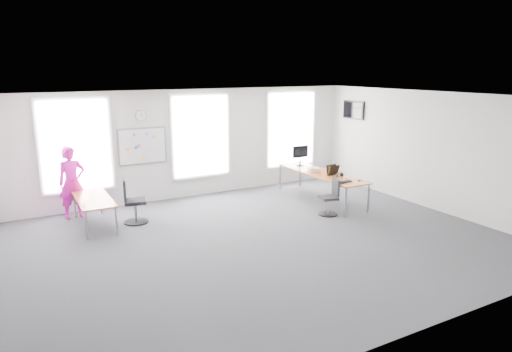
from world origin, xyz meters
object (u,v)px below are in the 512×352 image
chair_left (132,204)px  person (72,182)px  desk_right (321,174)px  keyboard (344,182)px  headphones (339,175)px  chair_right (330,199)px  monitor (300,154)px  desk_left (93,200)px

chair_left → person: size_ratio=0.61×
chair_left → person: bearing=57.1°
desk_right → person: (-6.18, 1.65, 0.16)m
keyboard → headphones: headphones is taller
keyboard → person: bearing=142.9°
chair_right → person: size_ratio=0.51×
person → keyboard: (6.03, -2.83, -0.10)m
person → keyboard: person is taller
desk_right → monitor: 1.12m
chair_left → desk_right: bearing=-85.0°
chair_left → keyboard: bearing=-98.2°
chair_right → person: (-5.60, 2.85, 0.48)m
keyboard → chair_left: bearing=148.7°
chair_left → person: 1.65m
desk_left → headphones: bearing=-13.1°
desk_right → headphones: size_ratio=16.12×
monitor → desk_left: bearing=-177.6°
headphones → monitor: monitor is taller
chair_left → monitor: (5.06, 0.51, 0.65)m
chair_right → chair_left: size_ratio=0.84×
chair_right → headphones: chair_right is taller
desk_left → keyboard: keyboard is taller
chair_right → headphones: 1.00m
person → desk_left: bearing=-78.3°
keyboard → monitor: 2.26m
desk_right → chair_left: (-5.03, 0.54, -0.25)m
desk_right → person: person is taller
headphones → person: bearing=156.5°
chair_left → headphones: chair_left is taller
desk_right → monitor: (0.03, 1.05, 0.40)m
desk_left → chair_left: (0.83, -0.21, -0.14)m
keyboard → chair_right: bearing=170.0°
person → monitor: bearing=-13.5°
chair_left → monitor: monitor is taller
chair_right → headphones: bearing=143.1°
chair_left → person: (-1.15, 1.11, 0.40)m
chair_left → monitor: 5.13m
headphones → keyboard: bearing=-120.4°
monitor → person: bearing=174.0°
desk_left → keyboard: 6.03m
desk_right → keyboard: (-0.15, -1.18, 0.06)m
desk_right → person: bearing=165.0°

